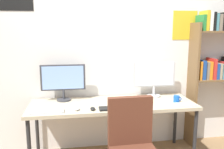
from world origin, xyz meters
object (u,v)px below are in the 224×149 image
at_px(bookshelf, 218,64).
at_px(coffee_mug, 177,99).
at_px(mouse_left_side, 77,109).
at_px(desk, 113,107).
at_px(monitor_right, 154,76).
at_px(monitor_left, 63,80).
at_px(keyboard_right, 179,105).
at_px(keyboard_center, 116,108).
at_px(mouse_right_side, 93,109).
at_px(keyboard_left, 47,112).

distance_m(bookshelf, coffee_mug, 0.90).
distance_m(bookshelf, mouse_left_side, 2.06).
relative_size(desk, monitor_right, 3.54).
bearing_deg(monitor_right, monitor_left, -180.00).
height_order(keyboard_right, mouse_left_side, mouse_left_side).
height_order(bookshelf, keyboard_center, bookshelf).
bearing_deg(keyboard_center, mouse_right_side, 179.20).
distance_m(monitor_left, mouse_right_side, 0.61).
distance_m(monitor_left, monitor_right, 1.20).
bearing_deg(mouse_right_side, monitor_right, 26.91).
bearing_deg(desk, keyboard_right, -16.74).
relative_size(monitor_right, mouse_left_side, 5.98).
height_order(keyboard_left, mouse_left_side, mouse_left_side).
relative_size(monitor_right, keyboard_left, 1.57).
height_order(keyboard_center, keyboard_right, same).
xyz_separation_m(mouse_right_side, coffee_mug, (1.05, 0.12, 0.03)).
height_order(keyboard_left, keyboard_center, same).
xyz_separation_m(desk, monitor_right, (0.60, 0.21, 0.33)).
relative_size(keyboard_left, keyboard_center, 0.95).
bearing_deg(bookshelf, keyboard_left, -168.69).
relative_size(monitor_right, keyboard_center, 1.49).
bearing_deg(mouse_left_side, monitor_left, 111.07).
relative_size(monitor_left, keyboard_left, 1.53).
bearing_deg(monitor_right, mouse_right_side, -153.09).
relative_size(monitor_right, mouse_right_side, 5.98).
xyz_separation_m(monitor_right, keyboard_center, (-0.60, -0.44, -0.27)).
relative_size(mouse_left_side, coffee_mug, 0.91).
distance_m(desk, mouse_right_side, 0.35).
xyz_separation_m(keyboard_right, mouse_left_side, (-1.21, 0.03, 0.01)).
bearing_deg(keyboard_right, monitor_right, 110.43).
height_order(monitor_left, keyboard_right, monitor_left).
xyz_separation_m(desk, monitor_left, (-0.60, 0.21, 0.32)).
relative_size(desk, mouse_left_side, 21.14).
distance_m(keyboard_center, mouse_left_side, 0.44).
bearing_deg(mouse_left_side, keyboard_left, -174.97).
bearing_deg(mouse_left_side, bookshelf, 12.32).
height_order(desk, keyboard_center, keyboard_center).
relative_size(mouse_left_side, mouse_right_side, 1.00).
relative_size(monitor_left, keyboard_right, 1.59).
relative_size(keyboard_right, mouse_right_side, 3.64).
xyz_separation_m(monitor_right, keyboard_left, (-1.36, -0.44, -0.27)).
xyz_separation_m(monitor_left, monitor_right, (1.20, 0.00, 0.01)).
xyz_separation_m(monitor_right, keyboard_right, (0.16, -0.44, -0.27)).
xyz_separation_m(bookshelf, keyboard_center, (-1.53, -0.46, -0.41)).
height_order(desk, keyboard_right, keyboard_right).
bearing_deg(coffee_mug, desk, 172.34).
xyz_separation_m(monitor_left, mouse_left_side, (0.16, -0.41, -0.25)).
bearing_deg(desk, mouse_left_side, -155.43).
distance_m(bookshelf, keyboard_right, 0.98).
bearing_deg(mouse_right_side, coffee_mug, 6.50).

